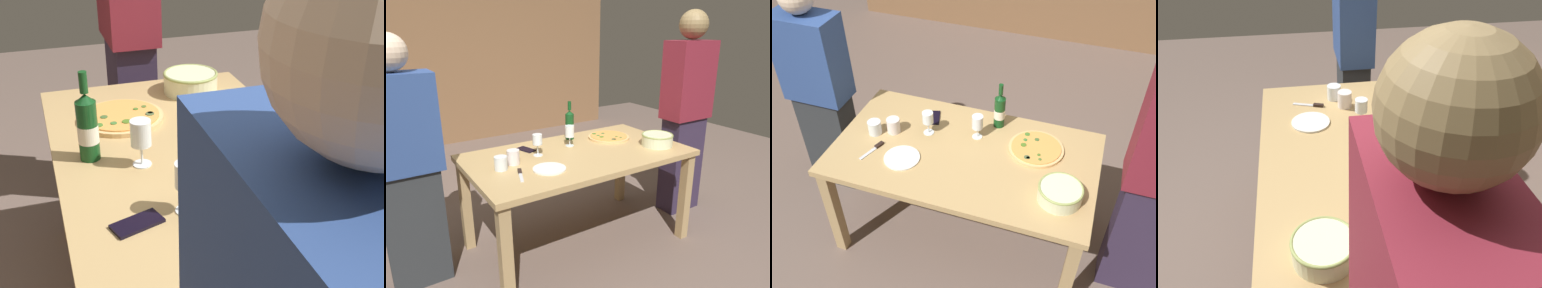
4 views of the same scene
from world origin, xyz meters
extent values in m
plane|color=#6A584F|center=(0.00, 0.00, 0.00)|extent=(8.00, 8.00, 0.00)
cube|color=tan|center=(0.00, 0.00, 0.73)|extent=(1.60, 0.90, 0.04)
cube|color=tan|center=(-0.74, -0.40, 0.35)|extent=(0.07, 0.07, 0.71)
cube|color=tan|center=(0.74, -0.40, 0.35)|extent=(0.07, 0.07, 0.71)
cube|color=tan|center=(-0.74, 0.40, 0.35)|extent=(0.07, 0.07, 0.71)
cube|color=tan|center=(0.74, 0.40, 0.35)|extent=(0.07, 0.07, 0.71)
cube|color=brown|center=(0.00, 3.20, 1.27)|extent=(4.94, 0.16, 2.54)
cylinder|color=#E3B272|center=(0.41, 0.16, 0.76)|extent=(0.34, 0.34, 0.02)
cylinder|color=#E99C4A|center=(0.41, 0.16, 0.77)|extent=(0.30, 0.30, 0.01)
cylinder|color=#477026|center=(0.44, 0.10, 0.78)|extent=(0.02, 0.02, 0.00)
cylinder|color=#427437|center=(0.38, 0.05, 0.78)|extent=(0.02, 0.02, 0.00)
cylinder|color=#4D6E2D|center=(0.45, 0.06, 0.78)|extent=(0.02, 0.02, 0.00)
cylinder|color=#4A7322|center=(0.33, 0.16, 0.78)|extent=(0.04, 0.04, 0.00)
cylinder|color=#427529|center=(0.33, 0.26, 0.78)|extent=(0.03, 0.03, 0.00)
cylinder|color=#4B6038|center=(0.37, 0.05, 0.78)|extent=(0.03, 0.03, 0.00)
cylinder|color=#3F7632|center=(0.33, 0.21, 0.78)|extent=(0.03, 0.03, 0.00)
cylinder|color=#41642E|center=(0.40, 0.23, 0.78)|extent=(0.03, 0.03, 0.00)
cylinder|color=beige|center=(0.61, -0.19, 0.79)|extent=(0.24, 0.24, 0.09)
torus|color=#97A75A|center=(0.61, -0.19, 0.83)|extent=(0.24, 0.24, 0.01)
cylinder|color=#12431A|center=(0.13, 0.32, 0.85)|extent=(0.07, 0.07, 0.21)
cone|color=#12431A|center=(0.13, 0.32, 0.97)|extent=(0.07, 0.07, 0.03)
cylinder|color=#12431A|center=(0.13, 0.32, 1.03)|extent=(0.03, 0.03, 0.07)
cylinder|color=silver|center=(0.13, 0.32, 0.84)|extent=(0.07, 0.07, 0.06)
cylinder|color=white|center=(0.03, 0.17, 0.75)|extent=(0.06, 0.06, 0.00)
cylinder|color=white|center=(0.03, 0.17, 0.79)|extent=(0.01, 0.01, 0.07)
cylinder|color=white|center=(0.03, 0.17, 0.87)|extent=(0.07, 0.07, 0.09)
cylinder|color=white|center=(-0.27, 0.10, 0.75)|extent=(0.07, 0.07, 0.00)
cylinder|color=white|center=(-0.27, 0.10, 0.79)|extent=(0.01, 0.01, 0.08)
cylinder|color=white|center=(-0.27, 0.10, 0.87)|extent=(0.07, 0.07, 0.07)
cylinder|color=maroon|center=(-0.27, 0.10, 0.85)|extent=(0.06, 0.06, 0.04)
cylinder|color=white|center=(-0.59, -0.01, 0.79)|extent=(0.08, 0.08, 0.09)
cylinder|color=silver|center=(-0.49, 0.04, 0.80)|extent=(0.08, 0.08, 0.10)
cylinder|color=white|center=(-0.33, -0.17, 0.76)|extent=(0.22, 0.22, 0.01)
cube|color=black|center=(-0.30, 0.26, 0.76)|extent=(0.11, 0.16, 0.01)
cube|color=silver|center=(-0.54, -0.20, 0.75)|extent=(0.06, 0.14, 0.01)
cube|color=black|center=(-0.51, -0.11, 0.76)|extent=(0.04, 0.07, 0.02)
cube|color=#2A2E32|center=(-1.12, 0.20, 0.39)|extent=(0.36, 0.20, 0.79)
cube|color=navy|center=(-1.12, 0.20, 1.09)|extent=(0.42, 0.24, 0.59)
sphere|color=beige|center=(-1.12, 0.20, 1.49)|extent=(0.21, 0.21, 0.21)
cube|color=#30253E|center=(1.11, -0.02, 0.44)|extent=(0.35, 0.20, 0.87)
cube|color=maroon|center=(1.11, -0.02, 1.20)|extent=(0.41, 0.24, 0.65)
sphere|color=olive|center=(1.11, -0.02, 1.65)|extent=(0.24, 0.24, 0.24)
camera|label=1|loc=(-1.47, 0.48, 1.62)|focal=48.98mm
camera|label=2|loc=(-1.33, -2.06, 1.62)|focal=33.23mm
camera|label=3|loc=(0.63, -1.84, 2.50)|focal=40.36mm
camera|label=4|loc=(1.55, -0.24, 1.92)|focal=36.51mm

